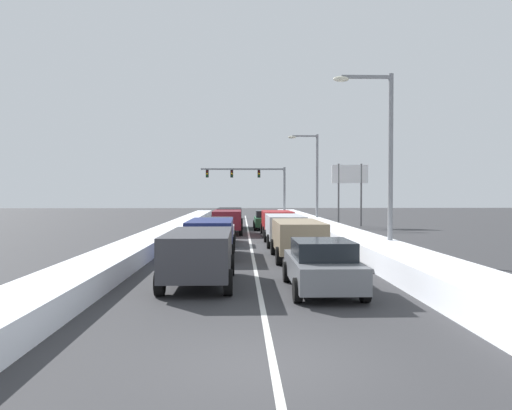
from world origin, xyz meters
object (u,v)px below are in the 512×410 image
(roadside_sign_right, at_px, (350,181))
(suv_charcoal_center_lane_nearest, at_px, (199,252))
(sedan_green_right_lane_fifth, at_px, (266,220))
(suv_silver_right_lane_third, at_px, (285,227))
(street_lamp_right_near, at_px, (382,148))
(suv_navy_center_lane_second, at_px, (211,234))
(street_lamp_right_mid, at_px, (313,171))
(suv_tan_right_lane_second, at_px, (298,236))
(suv_maroon_center_lane_fourth, at_px, (227,220))
(suv_red_right_lane_fourth, at_px, (277,221))
(suv_black_center_lane_fifth, at_px, (230,216))
(sedan_gray_right_lane_nearest, at_px, (322,265))
(traffic_light_gantry, at_px, (255,179))
(sedan_white_center_lane_third, at_px, (218,230))

(roadside_sign_right, bearing_deg, suv_charcoal_center_lane_nearest, -111.36)
(sedan_green_right_lane_fifth, bearing_deg, suv_silver_right_lane_third, -88.05)
(street_lamp_right_near, bearing_deg, suv_navy_center_lane_second, 173.57)
(sedan_green_right_lane_fifth, bearing_deg, street_lamp_right_mid, 38.60)
(suv_tan_right_lane_second, bearing_deg, suv_maroon_center_lane_fourth, 104.00)
(suv_silver_right_lane_third, relative_size, suv_red_right_lane_fourth, 1.00)
(sedan_green_right_lane_fifth, xyz_separation_m, suv_black_center_lane_fifth, (-2.95, 1.49, 0.25))
(sedan_gray_right_lane_nearest, relative_size, suv_silver_right_lane_third, 0.92)
(suv_silver_right_lane_third, relative_size, suv_navy_center_lane_second, 1.00)
(suv_tan_right_lane_second, distance_m, traffic_light_gantry, 40.90)
(suv_charcoal_center_lane_nearest, height_order, street_lamp_right_near, street_lamp_right_near)
(suv_maroon_center_lane_fourth, bearing_deg, suv_red_right_lane_fourth, -22.18)
(sedan_gray_right_lane_nearest, distance_m, suv_tan_right_lane_second, 7.08)
(sedan_white_center_lane_third, xyz_separation_m, roadside_sign_right, (10.89, 15.00, 3.25))
(street_lamp_right_mid, bearing_deg, sedan_white_center_lane_third, -117.05)
(suv_navy_center_lane_second, bearing_deg, suv_tan_right_lane_second, -15.30)
(suv_maroon_center_lane_fourth, bearing_deg, traffic_light_gantry, 84.27)
(suv_tan_right_lane_second, distance_m, roadside_sign_right, 23.22)
(sedan_white_center_lane_third, relative_size, street_lamp_right_near, 0.55)
(suv_tan_right_lane_second, xyz_separation_m, suv_red_right_lane_fourth, (-0.00, 12.45, 0.00))
(suv_charcoal_center_lane_nearest, height_order, roadside_sign_right, roadside_sign_right)
(suv_charcoal_center_lane_nearest, bearing_deg, suv_silver_right_lane_third, 72.63)
(suv_silver_right_lane_third, relative_size, street_lamp_right_mid, 0.61)
(suv_red_right_lane_fourth, bearing_deg, roadside_sign_right, 53.14)
(suv_maroon_center_lane_fourth, bearing_deg, suv_navy_center_lane_second, -91.78)
(suv_tan_right_lane_second, xyz_separation_m, sedan_white_center_lane_third, (-3.80, 6.91, -0.25))
(suv_silver_right_lane_third, relative_size, sedan_green_right_lane_fifth, 1.09)
(suv_tan_right_lane_second, distance_m, suv_maroon_center_lane_fourth, 14.28)
(sedan_gray_right_lane_nearest, height_order, traffic_light_gantry, traffic_light_gantry)
(sedan_white_center_lane_third, bearing_deg, suv_black_center_lane_fifth, 88.32)
(suv_tan_right_lane_second, xyz_separation_m, street_lamp_right_mid, (3.81, 21.82, 3.81))
(suv_charcoal_center_lane_nearest, relative_size, traffic_light_gantry, 0.46)
(suv_black_center_lane_fifth, bearing_deg, suv_navy_center_lane_second, -91.31)
(sedan_gray_right_lane_nearest, distance_m, roadside_sign_right, 30.04)
(suv_silver_right_lane_third, bearing_deg, suv_tan_right_lane_second, -89.55)
(suv_maroon_center_lane_fourth, bearing_deg, street_lamp_right_near, -62.22)
(sedan_gray_right_lane_nearest, distance_m, suv_navy_center_lane_second, 8.96)
(suv_red_right_lane_fourth, height_order, sedan_green_right_lane_fifth, suv_red_right_lane_fourth)
(sedan_gray_right_lane_nearest, height_order, suv_tan_right_lane_second, suv_tan_right_lane_second)
(sedan_white_center_lane_third, relative_size, suv_maroon_center_lane_fourth, 0.92)
(sedan_green_right_lane_fifth, relative_size, roadside_sign_right, 0.82)
(suv_silver_right_lane_third, xyz_separation_m, suv_black_center_lane_fifth, (-3.38, 13.83, 0.00))
(suv_silver_right_lane_third, distance_m, suv_maroon_center_lane_fourth, 8.51)
(sedan_gray_right_lane_nearest, height_order, suv_navy_center_lane_second, suv_navy_center_lane_second)
(suv_black_center_lane_fifth, bearing_deg, roadside_sign_right, 10.86)
(sedan_green_right_lane_fifth, xyz_separation_m, sedan_white_center_lane_third, (-3.33, -11.49, 0.00))
(sedan_gray_right_lane_nearest, bearing_deg, suv_black_center_lane_fifth, 97.01)
(suv_red_right_lane_fourth, distance_m, suv_black_center_lane_fifth, 8.19)
(suv_silver_right_lane_third, relative_size, sedan_white_center_lane_third, 1.09)
(sedan_green_right_lane_fifth, relative_size, suv_charcoal_center_lane_nearest, 0.92)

